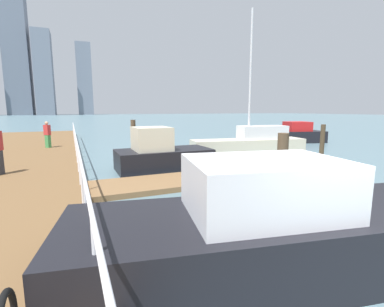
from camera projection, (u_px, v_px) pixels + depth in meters
name	position (u px, v px, depth m)	size (l,w,h in m)	color
ground_plane	(118.00, 143.00, 21.93)	(300.00, 300.00, 0.00)	slate
floating_dock	(221.00, 177.00, 10.55)	(10.68, 2.00, 0.18)	olive
boardwalk_railing	(76.00, 140.00, 12.40)	(0.06, 28.26, 1.08)	white
dock_piling_0	(134.00, 140.00, 14.24)	(0.25, 0.25, 2.11)	brown
dock_piling_1	(282.00, 161.00, 9.14)	(0.36, 0.36, 1.86)	brown
dock_piling_3	(322.00, 142.00, 14.76)	(0.24, 0.24, 1.85)	#473826
moored_boat_0	(251.00, 144.00, 15.76)	(6.68, 2.42, 7.93)	beige
moored_boat_2	(293.00, 230.00, 4.51)	(7.71, 3.45, 1.87)	black
moored_boat_3	(291.00, 135.00, 22.36)	(5.71, 3.20, 1.67)	black
moored_boat_4	(161.00, 154.00, 12.15)	(4.10, 2.00, 1.88)	black
pedestrian_0	(47.00, 134.00, 16.25)	(0.40, 0.41, 1.54)	#3F8C4C
skyline_tower_1	(15.00, 37.00, 131.35)	(10.90, 8.75, 73.84)	slate
skyline_tower_2	(44.00, 74.00, 135.54)	(8.06, 12.11, 40.12)	slate
skyline_tower_3	(85.00, 80.00, 150.86)	(7.63, 10.39, 37.71)	slate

